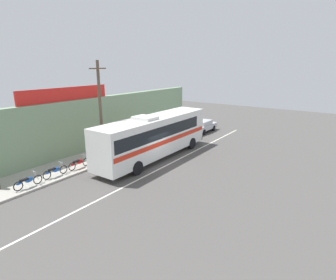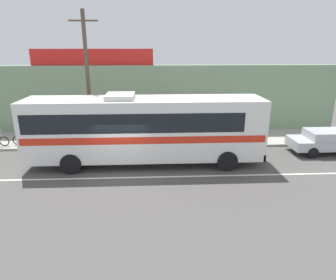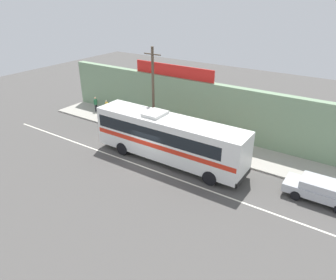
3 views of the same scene
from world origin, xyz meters
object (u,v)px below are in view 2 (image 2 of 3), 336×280
object	(u,v)px
utility_pole	(88,80)
pedestrian_near_shop	(169,123)
motorcycle_blue	(60,138)
intercity_bus	(143,126)
motorcycle_orange	(27,138)
parked_car	(327,141)

from	to	relation	value
utility_pole	pedestrian_near_shop	world-z (taller)	utility_pole
pedestrian_near_shop	motorcycle_blue	bearing A→B (deg)	-167.45
intercity_bus	utility_pole	xyz separation A→B (m)	(-3.25, 2.68, 2.15)
motorcycle_orange	pedestrian_near_shop	distance (m)	9.07
pedestrian_near_shop	parked_car	bearing A→B (deg)	-20.45
parked_car	motorcycle_orange	bearing A→B (deg)	173.99
utility_pole	motorcycle_blue	size ratio (longest dim) A/B	4.18
parked_car	motorcycle_blue	world-z (taller)	parked_car
parked_car	intercity_bus	bearing A→B (deg)	-173.90
parked_car	pedestrian_near_shop	xyz separation A→B (m)	(-9.21, 3.44, 0.30)
utility_pole	motorcycle_orange	world-z (taller)	utility_pole
motorcycle_blue	parked_car	bearing A→B (deg)	-6.68
intercity_bus	motorcycle_blue	xyz separation A→B (m)	(-5.37, 3.05, -1.50)
motorcycle_blue	pedestrian_near_shop	distance (m)	7.12
intercity_bus	parked_car	size ratio (longest dim) A/B	2.81
motorcycle_blue	motorcycle_orange	distance (m)	1.99
motorcycle_orange	pedestrian_near_shop	world-z (taller)	pedestrian_near_shop
motorcycle_blue	motorcycle_orange	world-z (taller)	same
utility_pole	parked_car	bearing A→B (deg)	-6.20
utility_pole	motorcycle_orange	bearing A→B (deg)	174.63
parked_car	motorcycle_orange	xyz separation A→B (m)	(-18.14, 1.91, -0.17)
motorcycle_blue	intercity_bus	bearing A→B (deg)	-29.54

